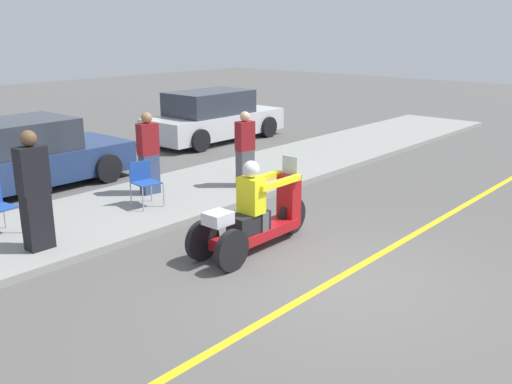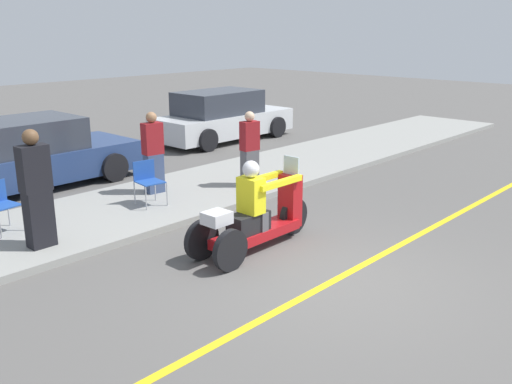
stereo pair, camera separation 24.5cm
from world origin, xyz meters
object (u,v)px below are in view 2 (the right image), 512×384
(spectator_mid_group, at_px, (153,154))
(parked_car_lot_left, at_px, (222,117))
(parked_car_lot_far, at_px, (26,156))
(motorcycle_trike, at_px, (256,218))
(spectator_by_tree, at_px, (250,150))
(folding_chair_curbside, at_px, (147,178))
(spectator_end_of_line, at_px, (36,191))

(spectator_mid_group, relative_size, parked_car_lot_left, 0.36)
(parked_car_lot_far, bearing_deg, motorcycle_trike, -82.99)
(spectator_by_tree, height_order, parked_car_lot_far, spectator_by_tree)
(parked_car_lot_left, bearing_deg, folding_chair_curbside, -145.47)
(parked_car_lot_far, bearing_deg, folding_chair_curbside, -75.99)
(spectator_mid_group, bearing_deg, spectator_end_of_line, -159.73)
(spectator_end_of_line, height_order, parked_car_lot_left, spectator_end_of_line)
(motorcycle_trike, height_order, parked_car_lot_far, parked_car_lot_far)
(spectator_by_tree, bearing_deg, parked_car_lot_far, 129.55)
(spectator_mid_group, distance_m, spectator_end_of_line, 3.19)
(spectator_by_tree, distance_m, spectator_end_of_line, 4.68)
(motorcycle_trike, relative_size, folding_chair_curbside, 2.92)
(parked_car_lot_far, distance_m, parked_car_lot_left, 6.57)
(spectator_by_tree, distance_m, spectator_mid_group, 1.99)
(spectator_end_of_line, bearing_deg, parked_car_lot_far, 66.54)
(spectator_by_tree, xyz_separation_m, folding_chair_curbside, (-2.26, 0.50, -0.25))
(spectator_by_tree, xyz_separation_m, parked_car_lot_left, (3.48, 4.45, -0.16))
(folding_chair_curbside, bearing_deg, parked_car_lot_left, 34.53)
(spectator_by_tree, bearing_deg, parked_car_lot_left, 51.99)
(motorcycle_trike, bearing_deg, parked_car_lot_left, 49.46)
(folding_chair_curbside, bearing_deg, spectator_by_tree, -12.58)
(spectator_end_of_line, bearing_deg, motorcycle_trike, -43.76)
(spectator_mid_group, relative_size, spectator_end_of_line, 0.90)
(parked_car_lot_far, relative_size, parked_car_lot_left, 1.01)
(spectator_mid_group, relative_size, parked_car_lot_far, 0.36)
(motorcycle_trike, bearing_deg, parked_car_lot_far, 97.01)
(parked_car_lot_far, bearing_deg, spectator_mid_group, -62.71)
(spectator_by_tree, bearing_deg, motorcycle_trike, -134.90)
(parked_car_lot_far, bearing_deg, parked_car_lot_left, 6.57)
(spectator_end_of_line, relative_size, parked_car_lot_left, 0.40)
(folding_chair_curbside, distance_m, parked_car_lot_far, 3.29)
(motorcycle_trike, relative_size, spectator_end_of_line, 1.32)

